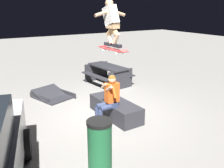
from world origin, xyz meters
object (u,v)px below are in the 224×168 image
(skateboard, at_px, (113,49))
(picnic_table_back, at_px, (108,72))
(trash_bin, at_px, (100,146))
(ledge_box_main, at_px, (115,109))
(skater_airborne, at_px, (111,21))
(person_sitting_on_ledge, at_px, (109,97))
(kicker_ramp, at_px, (53,96))

(skateboard, relative_size, picnic_table_back, 0.56)
(skateboard, bearing_deg, trash_bin, 142.79)
(ledge_box_main, height_order, skateboard, skateboard)
(ledge_box_main, distance_m, skateboard, 1.69)
(picnic_table_back, bearing_deg, ledge_box_main, 153.93)
(skater_airborne, relative_size, trash_bin, 1.11)
(person_sitting_on_ledge, relative_size, skateboard, 1.24)
(kicker_ramp, bearing_deg, trash_bin, 173.63)
(ledge_box_main, relative_size, person_sitting_on_ledge, 1.38)
(skateboard, bearing_deg, ledge_box_main, -49.35)
(ledge_box_main, bearing_deg, person_sitting_on_ledge, 126.09)
(trash_bin, bearing_deg, person_sitting_on_ledge, -34.85)
(person_sitting_on_ledge, xyz_separation_m, picnic_table_back, (2.95, -1.68, -0.21))
(skateboard, relative_size, trash_bin, 1.03)
(person_sitting_on_ledge, distance_m, kicker_ramp, 2.74)
(person_sitting_on_ledge, height_order, skater_airborne, skater_airborne)
(skater_airborne, height_order, picnic_table_back, skater_airborne)
(picnic_table_back, distance_m, trash_bin, 5.37)
(skater_airborne, xyz_separation_m, trash_bin, (-1.80, 1.32, -2.08))
(ledge_box_main, relative_size, trash_bin, 1.76)
(person_sitting_on_ledge, bearing_deg, skater_airborne, -46.97)
(picnic_table_back, bearing_deg, skater_airborne, 151.76)
(person_sitting_on_ledge, bearing_deg, ledge_box_main, -53.91)
(skateboard, xyz_separation_m, trash_bin, (-1.75, 1.33, -1.40))
(ledge_box_main, xyz_separation_m, skateboard, (-0.15, 0.17, 1.68))
(person_sitting_on_ledge, xyz_separation_m, trash_bin, (-1.63, 1.13, -0.20))
(person_sitting_on_ledge, height_order, picnic_table_back, person_sitting_on_ledge)
(skater_airborne, height_order, trash_bin, skater_airborne)
(skateboard, xyz_separation_m, picnic_table_back, (2.83, -1.48, -1.40))
(person_sitting_on_ledge, height_order, skateboard, skateboard)
(person_sitting_on_ledge, bearing_deg, picnic_table_back, -29.63)
(ledge_box_main, xyz_separation_m, kicker_ramp, (2.32, 1.03, -0.16))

